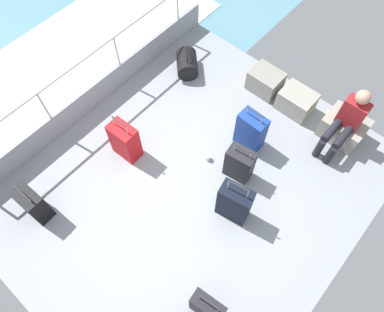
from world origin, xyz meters
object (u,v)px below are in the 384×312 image
Objects in this scene: passenger_seated at (347,121)px; suitcase_2 at (32,203)px; cargo_crate_2 at (344,128)px; suitcase_6 at (234,203)px; suitcase_3 at (251,131)px; suitcase_4 at (207,308)px; cargo_crate_0 at (265,81)px; paper_cup at (208,158)px; cargo_crate_1 at (296,101)px; duffel_bag at (187,64)px; suitcase_0 at (125,141)px; suitcase_1 at (239,164)px.

passenger_seated reaches higher than suitcase_2.
suitcase_6 is (-0.47, -2.11, 0.15)m from cargo_crate_2.
passenger_seated is 2.00m from suitcase_6.
suitcase_3 reaches higher than suitcase_4.
paper_cup is at bearing -84.30° from cargo_crate_0.
cargo_crate_2 is 0.72× the size of suitcase_6.
paper_cup is (-0.45, -1.65, -0.14)m from cargo_crate_1.
suitcase_4 is 3.89m from duffel_bag.
paper_cup is (-1.27, -1.51, -0.52)m from passenger_seated.
suitcase_4 is at bearing -21.68° from suitcase_0.
suitcase_1 reaches higher than duffel_bag.
cargo_crate_2 is at bearing 63.59° from suitcase_1.
cargo_crate_1 is at bearing 91.18° from suitcase_1.
cargo_crate_0 is at bearing 178.86° from cargo_crate_1.
passenger_seated is (0.00, -0.18, 0.38)m from cargo_crate_2.
suitcase_2 is (-1.72, -2.29, -0.03)m from suitcase_1.
cargo_crate_1 is at bearing 170.49° from passenger_seated.
suitcase_1 is 1.10× the size of suitcase_2.
suitcase_0 is 1.03× the size of suitcase_3.
passenger_seated reaches higher than suitcase_3.
passenger_seated reaches higher than suitcase_6.
cargo_crate_1 is 1.71m from paper_cup.
suitcase_1 is 0.84× the size of suitcase_6.
suitcase_1 reaches higher than cargo_crate_1.
cargo_crate_0 is 0.61× the size of suitcase_6.
cargo_crate_0 is 1.43m from cargo_crate_2.
suitcase_0 reaches higher than cargo_crate_1.
suitcase_3 is (1.27, 1.33, 0.01)m from suitcase_0.
suitcase_1 is (0.03, -1.54, 0.11)m from cargo_crate_1.
passenger_seated is at bearing 8.61° from duffel_bag.
passenger_seated is 4.48m from suitcase_2.
suitcase_2 is 0.84× the size of suitcase_3.
passenger_seated is 1.36× the size of suitcase_4.
cargo_crate_2 reaches higher than cargo_crate_0.
suitcase_4 is at bearing 11.84° from suitcase_2.
paper_cup is at bearing -126.85° from cargo_crate_2.
suitcase_4 is (2.35, -0.93, -0.02)m from suitcase_0.
suitcase_2 is at bearing -122.94° from cargo_crate_2.
suitcase_4 is at bearing -88.50° from cargo_crate_2.
suitcase_3 is at bearing -138.26° from passenger_seated.
suitcase_2 is at bearing -168.16° from suitcase_4.
suitcase_3 is (-0.99, -1.07, 0.14)m from cargo_crate_2.
suitcase_6 is at bearing -34.84° from duffel_bag.
suitcase_1 is 2.86m from suitcase_2.
cargo_crate_0 is 1.67m from paper_cup.
suitcase_0 is at bearing -151.17° from suitcase_1.
passenger_seated is 1.87× the size of duffel_bag.
passenger_seated is 10.91× the size of paper_cup.
cargo_crate_0 is 2.51m from suitcase_0.
suitcase_4 is at bearing -44.91° from duffel_bag.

